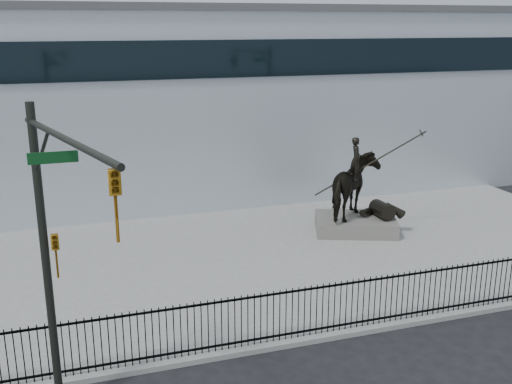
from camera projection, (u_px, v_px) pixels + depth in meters
name	position (u px, v px, depth m)	size (l,w,h in m)	color
ground	(342.00, 361.00, 15.60)	(120.00, 120.00, 0.00)	black
plaza	(258.00, 261.00, 21.98)	(30.00, 12.00, 0.15)	gray
building	(183.00, 99.00, 32.65)	(44.00, 14.00, 9.00)	silver
picket_fence	(323.00, 308.00, 16.50)	(22.10, 0.10, 1.50)	black
statue_plinth	(355.00, 224.00, 24.78)	(3.24, 2.23, 0.61)	#5C5954
equestrian_statue	(359.00, 188.00, 24.34)	(3.90, 3.18, 3.52)	black
traffic_signal_left	(57.00, 256.00, 11.90)	(1.52, 4.84, 7.00)	black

